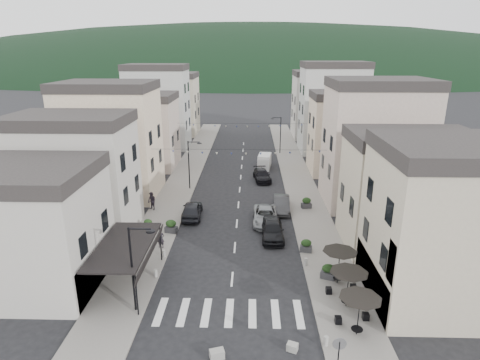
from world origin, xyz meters
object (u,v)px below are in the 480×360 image
Objects in this scene: pedestrian_a at (161,239)px; pedestrian_b at (152,201)px; parked_car_c at (265,216)px; parked_car_d at (262,175)px; parked_car_e at (192,210)px; parked_car_b at (282,204)px; parked_car_a at (272,229)px; delivery_van at (264,161)px.

pedestrian_b is at bearing 106.49° from pedestrian_a.
parked_car_d is at bearing 90.45° from parked_car_c.
parked_car_b is at bearing -170.54° from parked_car_e.
pedestrian_a is at bearing -166.91° from parked_car_a.
pedestrian_b is (-12.38, 6.07, 0.26)m from parked_car_a.
delivery_van is (7.90, 18.25, 0.19)m from parked_car_e.
parked_car_e reaches higher than parked_car_c.
parked_car_a is 22.75m from delivery_van.
parked_car_e is (-7.40, -12.20, 0.12)m from parked_car_d.
parked_car_b is 13.67m from pedestrian_b.
parked_car_d is 6.09m from delivery_van.
parked_car_e is 19.89m from delivery_van.
parked_car_b is at bearing 60.49° from parked_car_c.
parked_car_d is at bearing 91.04° from parked_car_a.
pedestrian_a is (-9.08, -19.05, 0.26)m from parked_car_d.
parked_car_b reaches higher than parked_car_c.
pedestrian_a reaches higher than parked_car_c.
parked_car_b is at bearing 77.99° from parked_car_a.
pedestrian_a reaches higher than parked_car_a.
pedestrian_b is (-4.46, 1.58, 0.28)m from parked_car_e.
parked_car_d is at bearing 78.91° from pedestrian_b.
parked_car_b is 0.98× the size of parked_car_e.
parked_car_a is 16.70m from parked_car_d.
parked_car_e reaches higher than parked_car_d.
parked_car_a is 1.10× the size of delivery_van.
parked_car_b is 3.61m from parked_car_c.
parked_car_c is at bearing -84.65° from delivery_van.
parked_car_a is 2.52× the size of pedestrian_b.
parked_car_a reaches higher than parked_car_e.
pedestrian_a is (-9.60, -2.36, 0.12)m from parked_car_a.
parked_car_a is 2.92× the size of pedestrian_a.
parked_car_b is 2.40× the size of pedestrian_b.
parked_car_a is 1.02× the size of parked_car_d.
pedestrian_b is at bearing -119.73° from delivery_van.
parked_car_d is (0.00, 13.38, -0.04)m from parked_car_c.
delivery_van is 2.65× the size of pedestrian_a.
parked_car_c is 7.50m from parked_car_e.
parked_car_c is 10.71m from pedestrian_a.
parked_car_d is (-0.52, 16.69, -0.14)m from parked_car_a.
pedestrian_a is (-10.88, -8.79, 0.19)m from parked_car_b.
parked_car_b is 1.05× the size of delivery_van.
parked_car_b is 16.37m from delivery_van.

